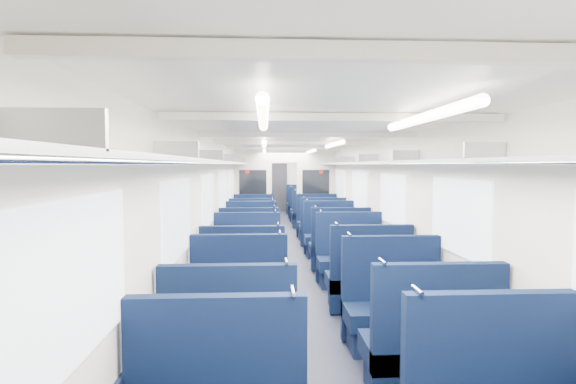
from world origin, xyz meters
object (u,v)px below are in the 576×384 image
seat_13 (339,250)px  seat_21 (310,216)px  end_door (278,187)px  seat_10 (247,263)px  seat_6 (239,309)px  seat_16 (253,232)px  seat_5 (431,354)px  seat_12 (249,250)px  seat_22 (256,212)px  seat_25 (303,208)px  seat_27 (300,205)px  seat_9 (368,283)px  seat_11 (350,262)px  bulkhead (284,190)px  seat_8 (243,285)px  seat_18 (254,225)px  seat_20 (256,216)px  seat_19 (317,224)px  seat_17 (322,230)px  seat_7 (394,312)px  seat_24 (257,209)px  seat_14 (251,240)px  seat_23 (306,212)px  seat_4 (230,357)px  seat_15 (330,239)px  seat_26 (258,205)px

seat_13 → seat_21: bearing=90.0°
end_door → seat_10: end_door is taller
seat_6 → seat_16: 5.60m
seat_5 → seat_12: size_ratio=1.00×
seat_13 → seat_22: same height
seat_6 → seat_12: 3.36m
seat_22 → seat_25: (1.66, 1.12, 0.00)m
seat_13 → seat_25: size_ratio=1.00×
seat_16 → seat_27: 6.98m
seat_9 → seat_13: same height
seat_11 → seat_12: 2.00m
bulkhead → seat_22: size_ratio=2.33×
seat_8 → seat_16: (0.00, 4.62, 0.00)m
seat_8 → seat_18: (0.00, 5.76, 0.00)m
end_door → seat_27: size_ratio=1.67×
seat_20 → seat_25: bearing=54.6°
seat_10 → seat_21: 6.70m
seat_8 → seat_19: size_ratio=1.00×
seat_20 → seat_17: bearing=-61.4°
seat_5 → seat_16: bearing=103.7°
seat_7 → seat_10: 2.97m
seat_19 → seat_20: (-1.66, 1.99, 0.00)m
seat_8 → seat_21: bearing=78.0°
seat_19 → seat_24: 4.56m
seat_6 → seat_14: 4.50m
seat_20 → seat_11: bearing=-75.7°
seat_23 → seat_12: bearing=-104.0°
seat_10 → seat_20: same height
seat_4 → seat_18: 7.94m
seat_12 → seat_22: bearing=90.0°
seat_8 → seat_15: size_ratio=1.00×
seat_22 → seat_15: bearing=-73.1°
seat_18 → seat_26: 5.59m
seat_6 → seat_24: (0.00, 11.03, 0.00)m
seat_11 → seat_17: same height
seat_23 → seat_6: bearing=-99.4°
seat_6 → seat_9: size_ratio=1.00×
seat_12 → seat_19: size_ratio=1.00×
seat_10 → seat_26: bearing=90.0°
seat_6 → seat_8: size_ratio=1.00×
seat_6 → seat_9: 1.93m
seat_9 → seat_27: size_ratio=1.00×
seat_16 → seat_25: bearing=73.3°
seat_23 → bulkhead: bearing=-108.7°
seat_10 → seat_26: 10.05m
seat_10 → end_door: bearing=85.8°
seat_13 → seat_14: bearing=144.0°
seat_20 → seat_21: same height
seat_6 → seat_11: 2.80m
bulkhead → seat_20: 1.70m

